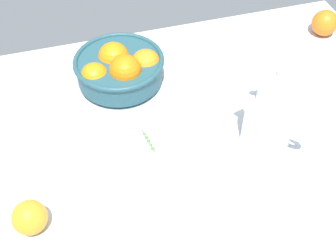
{
  "coord_description": "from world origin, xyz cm",
  "views": [
    {
      "loc": [
        -19.13,
        -59.16,
        76.59
      ],
      "look_at": [
        -0.83,
        3.42,
        6.11
      ],
      "focal_mm": 47.92,
      "sensor_mm": 36.0,
      "label": 1
    }
  ],
  "objects_px": {
    "loose_orange_1": "(325,23)",
    "fruit_bowl": "(120,68)",
    "loose_orange_0": "(30,217)",
    "juice_pitcher": "(269,122)",
    "spoon": "(277,77)"
  },
  "relations": [
    {
      "from": "loose_orange_0",
      "to": "spoon",
      "type": "relative_size",
      "value": 0.64
    },
    {
      "from": "fruit_bowl",
      "to": "loose_orange_1",
      "type": "xyz_separation_m",
      "value": [
        0.6,
        0.04,
        -0.01
      ]
    },
    {
      "from": "fruit_bowl",
      "to": "juice_pitcher",
      "type": "relative_size",
      "value": 1.3
    },
    {
      "from": "fruit_bowl",
      "to": "loose_orange_0",
      "type": "xyz_separation_m",
      "value": [
        -0.25,
        -0.36,
        -0.01
      ]
    },
    {
      "from": "fruit_bowl",
      "to": "juice_pitcher",
      "type": "xyz_separation_m",
      "value": [
        0.27,
        -0.28,
        0.02
      ]
    },
    {
      "from": "loose_orange_1",
      "to": "fruit_bowl",
      "type": "bearing_deg",
      "value": -175.74
    },
    {
      "from": "fruit_bowl",
      "to": "juice_pitcher",
      "type": "distance_m",
      "value": 0.39
    },
    {
      "from": "loose_orange_0",
      "to": "loose_orange_1",
      "type": "distance_m",
      "value": 0.94
    },
    {
      "from": "juice_pitcher",
      "to": "spoon",
      "type": "distance_m",
      "value": 0.23
    },
    {
      "from": "juice_pitcher",
      "to": "loose_orange_1",
      "type": "relative_size",
      "value": 2.35
    },
    {
      "from": "juice_pitcher",
      "to": "loose_orange_0",
      "type": "xyz_separation_m",
      "value": [
        -0.52,
        -0.08,
        -0.03
      ]
    },
    {
      "from": "spoon",
      "to": "loose_orange_1",
      "type": "bearing_deg",
      "value": 34.13
    },
    {
      "from": "loose_orange_0",
      "to": "spoon",
      "type": "distance_m",
      "value": 0.69
    },
    {
      "from": "fruit_bowl",
      "to": "loose_orange_1",
      "type": "relative_size",
      "value": 3.06
    },
    {
      "from": "juice_pitcher",
      "to": "loose_orange_0",
      "type": "height_order",
      "value": "juice_pitcher"
    }
  ]
}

